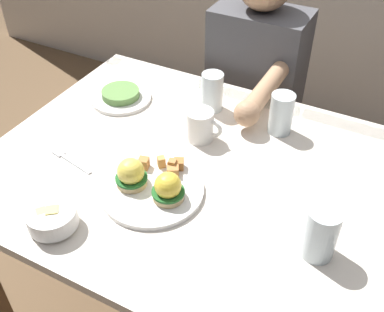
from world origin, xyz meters
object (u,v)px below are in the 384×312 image
(eggs_benedict_plate, at_px, (151,185))
(fork, at_px, (69,160))
(dining_table, at_px, (201,198))
(water_glass_far, at_px, (212,94))
(fruit_bowl, at_px, (52,218))
(side_plate, at_px, (121,96))
(water_glass_extra, at_px, (281,116))
(diner_person, at_px, (253,89))
(coffee_mug, at_px, (201,125))
(water_glass_near, at_px, (320,236))

(eggs_benedict_plate, bearing_deg, fork, 179.76)
(dining_table, height_order, water_glass_far, water_glass_far)
(fruit_bowl, bearing_deg, water_glass_far, 79.81)
(fork, distance_m, water_glass_far, 0.49)
(water_glass_far, height_order, side_plate, water_glass_far)
(dining_table, height_order, water_glass_extra, water_glass_extra)
(diner_person, bearing_deg, eggs_benedict_plate, -89.54)
(dining_table, bearing_deg, side_plate, 154.19)
(dining_table, relative_size, eggs_benedict_plate, 4.44)
(water_glass_extra, relative_size, diner_person, 0.11)
(eggs_benedict_plate, relative_size, coffee_mug, 2.43)
(coffee_mug, bearing_deg, diner_person, 91.79)
(water_glass_near, height_order, water_glass_far, water_glass_near)
(water_glass_near, xyz_separation_m, side_plate, (-0.76, 0.32, -0.04))
(fruit_bowl, relative_size, coffee_mug, 1.08)
(fork, bearing_deg, side_plate, 98.58)
(diner_person, bearing_deg, fork, -109.89)
(fork, relative_size, side_plate, 0.78)
(fruit_bowl, relative_size, water_glass_far, 0.95)
(diner_person, bearing_deg, side_plate, -127.79)
(dining_table, xyz_separation_m, water_glass_far, (-0.11, 0.29, 0.16))
(dining_table, relative_size, coffee_mug, 10.81)
(dining_table, xyz_separation_m, water_glass_extra, (0.13, 0.27, 0.16))
(dining_table, height_order, eggs_benedict_plate, eggs_benedict_plate)
(coffee_mug, height_order, water_glass_far, water_glass_far)
(coffee_mug, distance_m, water_glass_near, 0.50)
(diner_person, bearing_deg, water_glass_far, -94.59)
(eggs_benedict_plate, bearing_deg, side_plate, 134.31)
(dining_table, height_order, fork, fork)
(fruit_bowl, height_order, side_plate, fruit_bowl)
(water_glass_extra, bearing_deg, dining_table, -114.90)
(dining_table, height_order, side_plate, side_plate)
(water_glass_far, relative_size, side_plate, 0.63)
(eggs_benedict_plate, xyz_separation_m, fruit_bowl, (-0.14, -0.21, 0.00))
(coffee_mug, distance_m, fork, 0.39)
(dining_table, distance_m, water_glass_far, 0.35)
(water_glass_far, height_order, diner_person, diner_person)
(diner_person, bearing_deg, water_glass_near, -58.94)
(eggs_benedict_plate, xyz_separation_m, fork, (-0.27, 0.00, -0.02))
(fruit_bowl, relative_size, diner_person, 0.11)
(fork, height_order, water_glass_near, water_glass_near)
(side_plate, bearing_deg, fruit_bowl, -71.86)
(dining_table, xyz_separation_m, diner_person, (-0.08, 0.60, 0.02))
(fruit_bowl, bearing_deg, water_glass_near, 20.63)
(dining_table, bearing_deg, water_glass_near, -19.94)
(water_glass_near, distance_m, side_plate, 0.82)
(dining_table, relative_size, water_glass_near, 9.01)
(fork, relative_size, diner_person, 0.14)
(water_glass_far, relative_size, water_glass_extra, 0.99)
(eggs_benedict_plate, height_order, diner_person, diner_person)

